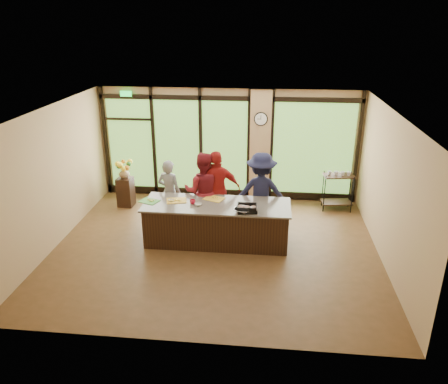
% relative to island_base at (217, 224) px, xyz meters
% --- Properties ---
extents(floor, '(7.00, 7.00, 0.00)m').
position_rel_island_base_xyz_m(floor, '(0.00, -0.30, -0.44)').
color(floor, '#4D351B').
rests_on(floor, ground).
extents(ceiling, '(7.00, 7.00, 0.00)m').
position_rel_island_base_xyz_m(ceiling, '(0.00, -0.30, 2.56)').
color(ceiling, white).
rests_on(ceiling, back_wall).
extents(back_wall, '(7.00, 0.00, 7.00)m').
position_rel_island_base_xyz_m(back_wall, '(0.00, 2.70, 1.06)').
color(back_wall, tan).
rests_on(back_wall, floor).
extents(left_wall, '(0.00, 6.00, 6.00)m').
position_rel_island_base_xyz_m(left_wall, '(-3.50, -0.30, 1.06)').
color(left_wall, tan).
rests_on(left_wall, floor).
extents(right_wall, '(0.00, 6.00, 6.00)m').
position_rel_island_base_xyz_m(right_wall, '(3.50, -0.30, 1.06)').
color(right_wall, tan).
rests_on(right_wall, floor).
extents(window_wall, '(6.90, 0.12, 3.00)m').
position_rel_island_base_xyz_m(window_wall, '(0.16, 2.65, 0.95)').
color(window_wall, tan).
rests_on(window_wall, floor).
extents(island_base, '(3.10, 1.00, 0.88)m').
position_rel_island_base_xyz_m(island_base, '(0.00, 0.00, 0.00)').
color(island_base, black).
rests_on(island_base, floor).
extents(countertop, '(3.20, 1.10, 0.04)m').
position_rel_island_base_xyz_m(countertop, '(0.00, 0.00, 0.46)').
color(countertop, slate).
rests_on(countertop, island_base).
extents(wall_clock, '(0.36, 0.04, 0.36)m').
position_rel_island_base_xyz_m(wall_clock, '(0.85, 2.57, 1.81)').
color(wall_clock, black).
rests_on(wall_clock, window_wall).
extents(cook_left, '(0.68, 0.54, 1.63)m').
position_rel_island_base_xyz_m(cook_left, '(-1.23, 0.79, 0.38)').
color(cook_left, slate).
rests_on(cook_left, floor).
extents(cook_midleft, '(0.92, 0.73, 1.87)m').
position_rel_island_base_xyz_m(cook_midleft, '(-0.40, 0.68, 0.50)').
color(cook_midleft, maroon).
rests_on(cook_midleft, floor).
extents(cook_midright, '(1.20, 0.81, 1.89)m').
position_rel_island_base_xyz_m(cook_midright, '(-0.08, 0.75, 0.50)').
color(cook_midright, '#A21B19').
rests_on(cook_midright, floor).
extents(cook_right, '(1.23, 0.73, 1.88)m').
position_rel_island_base_xyz_m(cook_right, '(0.94, 0.75, 0.50)').
color(cook_right, '#181934').
rests_on(cook_right, floor).
extents(roasting_pan, '(0.46, 0.38, 0.07)m').
position_rel_island_base_xyz_m(roasting_pan, '(0.67, -0.32, 0.52)').
color(roasting_pan, black).
rests_on(roasting_pan, countertop).
extents(mixing_bowl, '(0.46, 0.46, 0.09)m').
position_rel_island_base_xyz_m(mixing_bowl, '(0.59, -0.36, 0.52)').
color(mixing_bowl, silver).
rests_on(mixing_bowl, countertop).
extents(cutting_board_left, '(0.49, 0.43, 0.01)m').
position_rel_island_base_xyz_m(cutting_board_left, '(-1.50, -0.01, 0.49)').
color(cutting_board_left, green).
rests_on(cutting_board_left, countertop).
extents(cutting_board_center, '(0.50, 0.42, 0.01)m').
position_rel_island_base_xyz_m(cutting_board_center, '(-0.91, 0.09, 0.49)').
color(cutting_board_center, yellow).
rests_on(cutting_board_center, countertop).
extents(cutting_board_right, '(0.51, 0.45, 0.01)m').
position_rel_island_base_xyz_m(cutting_board_right, '(-0.09, 0.28, 0.49)').
color(cutting_board_right, yellow).
rests_on(cutting_board_right, countertop).
extents(prep_bowl_near, '(0.15, 0.15, 0.04)m').
position_rel_island_base_xyz_m(prep_bowl_near, '(-1.02, 0.04, 0.50)').
color(prep_bowl_near, silver).
rests_on(prep_bowl_near, countertop).
extents(prep_bowl_mid, '(0.19, 0.19, 0.05)m').
position_rel_island_base_xyz_m(prep_bowl_mid, '(-0.39, -0.12, 0.50)').
color(prep_bowl_mid, silver).
rests_on(prep_bowl_mid, countertop).
extents(prep_bowl_far, '(0.17, 0.17, 0.03)m').
position_rel_island_base_xyz_m(prep_bowl_far, '(-0.36, 0.49, 0.50)').
color(prep_bowl_far, silver).
rests_on(prep_bowl_far, countertop).
extents(red_ramekin, '(0.15, 0.15, 0.10)m').
position_rel_island_base_xyz_m(red_ramekin, '(-0.52, -0.05, 0.53)').
color(red_ramekin, red).
rests_on(red_ramekin, countertop).
extents(flower_stand, '(0.41, 0.41, 0.78)m').
position_rel_island_base_xyz_m(flower_stand, '(-2.65, 1.78, -0.05)').
color(flower_stand, black).
rests_on(flower_stand, floor).
extents(flower_vase, '(0.36, 0.36, 0.29)m').
position_rel_island_base_xyz_m(flower_vase, '(-2.65, 1.78, 0.48)').
color(flower_vase, olive).
rests_on(flower_vase, flower_stand).
extents(bar_cart, '(0.82, 0.54, 1.05)m').
position_rel_island_base_xyz_m(bar_cart, '(2.90, 2.11, 0.19)').
color(bar_cart, black).
rests_on(bar_cart, floor).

